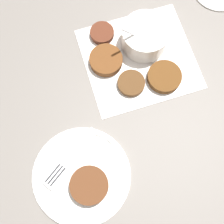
{
  "coord_description": "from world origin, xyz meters",
  "views": [
    {
      "loc": [
        0.14,
        0.3,
        0.7
      ],
      "look_at": [
        0.11,
        0.1,
        0.02
      ],
      "focal_mm": 50.0,
      "sensor_mm": 36.0,
      "label": 1
    }
  ],
  "objects_px": {
    "serving_plate": "(82,176)",
    "fork": "(65,163)",
    "sauce_bowl": "(144,37)",
    "fritter_on_plate": "(89,185)"
  },
  "relations": [
    {
      "from": "fritter_on_plate",
      "to": "fork",
      "type": "height_order",
      "value": "fritter_on_plate"
    },
    {
      "from": "sauce_bowl",
      "to": "serving_plate",
      "type": "bearing_deg",
      "value": 58.69
    },
    {
      "from": "serving_plate",
      "to": "fork",
      "type": "height_order",
      "value": "fork"
    },
    {
      "from": "fork",
      "to": "serving_plate",
      "type": "bearing_deg",
      "value": 136.6
    },
    {
      "from": "sauce_bowl",
      "to": "serving_plate",
      "type": "relative_size",
      "value": 0.57
    },
    {
      "from": "sauce_bowl",
      "to": "fork",
      "type": "xyz_separation_m",
      "value": [
        0.22,
        0.27,
        -0.01
      ]
    },
    {
      "from": "sauce_bowl",
      "to": "fritter_on_plate",
      "type": "relative_size",
      "value": 1.48
    },
    {
      "from": "serving_plate",
      "to": "fork",
      "type": "relative_size",
      "value": 1.67
    },
    {
      "from": "sauce_bowl",
      "to": "fork",
      "type": "bearing_deg",
      "value": 51.6
    },
    {
      "from": "serving_plate",
      "to": "fork",
      "type": "xyz_separation_m",
      "value": [
        0.03,
        -0.03,
        0.01
      ]
    }
  ]
}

